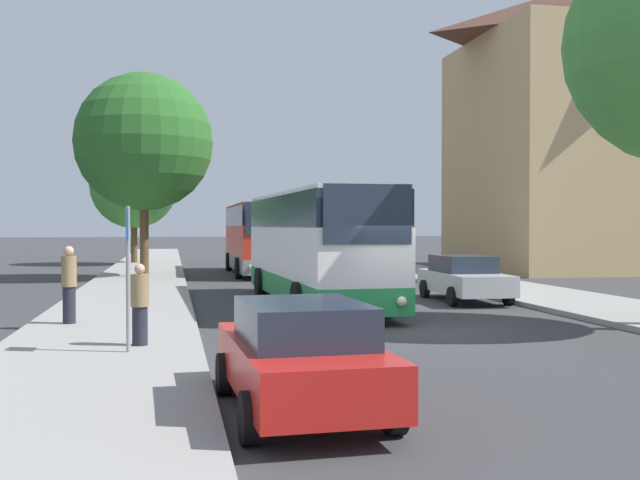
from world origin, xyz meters
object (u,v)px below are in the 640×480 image
object	(u,v)px
pedestrian_waiting_far	(140,304)
parked_car_right_near	(464,278)
pedestrian_waiting_near	(69,284)
tree_left_far	(134,185)
bus_middle	(258,237)
parked_car_left_curb	(301,355)
tree_left_near	(144,142)
bus_front	(315,245)
bus_stop_sign	(128,262)

from	to	relation	value
pedestrian_waiting_far	parked_car_right_near	bearing A→B (deg)	101.37
pedestrian_waiting_near	tree_left_far	size ratio (longest dim) A/B	0.24
pedestrian_waiting_far	tree_left_far	bearing A→B (deg)	155.21
bus_middle	parked_car_left_curb	bearing A→B (deg)	-95.22
pedestrian_waiting_near	tree_left_near	distance (m)	17.52
bus_front	parked_car_right_near	distance (m)	5.16
parked_car_right_near	tree_left_far	world-z (taller)	tree_left_far
parked_car_right_near	pedestrian_waiting_near	bearing A→B (deg)	22.60
bus_front	parked_car_left_curb	world-z (taller)	bus_front
parked_car_left_curb	tree_left_far	bearing A→B (deg)	93.51
parked_car_left_curb	tree_left_near	size ratio (longest dim) A/B	0.45
pedestrian_waiting_near	tree_left_far	bearing A→B (deg)	95.22
bus_middle	bus_stop_sign	xyz separation A→B (m)	(-5.17, -23.98, -0.07)
tree_left_near	bus_front	bearing A→B (deg)	-65.45
bus_stop_sign	parked_car_right_near	bearing A→B (deg)	41.10
bus_middle	pedestrian_waiting_near	world-z (taller)	bus_middle
parked_car_left_curb	bus_stop_sign	size ratio (longest dim) A/B	1.57
tree_left_near	parked_car_right_near	bearing A→B (deg)	-48.68
parked_car_right_near	bus_stop_sign	xyz separation A→B (m)	(-10.26, -8.95, 1.04)
bus_stop_sign	pedestrian_waiting_near	xyz separation A→B (m)	(-1.62, 4.45, -0.73)
bus_middle	parked_car_right_near	size ratio (longest dim) A/B	2.28
parked_car_right_near	tree_left_far	distance (m)	28.55
bus_front	bus_middle	size ratio (longest dim) A/B	1.08
bus_front	bus_stop_sign	bearing A→B (deg)	-122.99
parked_car_left_curb	bus_front	bearing A→B (deg)	75.94
parked_car_right_near	tree_left_near	bearing A→B (deg)	-46.83
bus_middle	tree_left_near	xyz separation A→B (m)	(-5.61, -2.86, 4.45)
bus_middle	pedestrian_waiting_far	bearing A→B (deg)	-101.95
bus_front	tree_left_far	distance (m)	26.93
parked_car_right_near	pedestrian_waiting_far	world-z (taller)	pedestrian_waiting_far
bus_stop_sign	parked_car_left_curb	bearing A→B (deg)	-61.38
parked_car_left_curb	tree_left_near	world-z (taller)	tree_left_near
bus_front	parked_car_right_near	size ratio (longest dim) A/B	2.46
parked_car_left_curb	pedestrian_waiting_far	distance (m)	5.78
bus_stop_sign	pedestrian_waiting_far	bearing A→B (deg)	76.91
bus_middle	parked_car_left_curb	distance (m)	28.66
bus_front	pedestrian_waiting_near	size ratio (longest dim) A/B	6.15
tree_left_near	tree_left_far	size ratio (longest dim) A/B	1.22
parked_car_right_near	bus_stop_sign	distance (m)	13.66
parked_car_right_near	parked_car_left_curb	bearing A→B (deg)	61.84
parked_car_right_near	bus_stop_sign	world-z (taller)	bus_stop_sign
parked_car_left_curb	pedestrian_waiting_far	xyz separation A→B (m)	(-2.29, 5.30, 0.17)
pedestrian_waiting_near	tree_left_near	bearing A→B (deg)	91.33
bus_middle	tree_left_far	xyz separation A→B (m)	(-6.71, 10.62, 3.17)
pedestrian_waiting_far	bus_stop_sign	bearing A→B (deg)	-40.78
bus_front	tree_left_near	xyz separation A→B (m)	(-5.66, 12.40, 4.47)
parked_car_right_near	bus_middle	bearing A→B (deg)	-69.44
parked_car_left_curb	pedestrian_waiting_near	bearing A→B (deg)	112.17
bus_stop_sign	tree_left_near	bearing A→B (deg)	91.19
pedestrian_waiting_far	tree_left_far	world-z (taller)	tree_left_far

